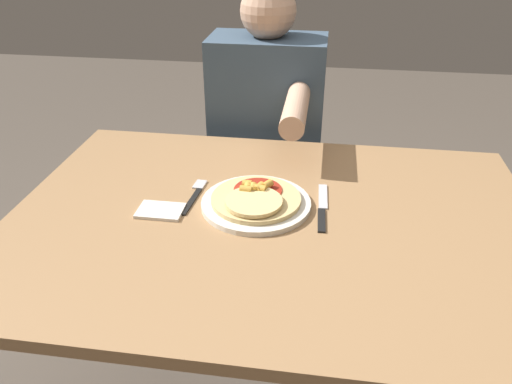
{
  "coord_description": "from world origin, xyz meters",
  "views": [
    {
      "loc": [
        0.11,
        -1.0,
        1.42
      ],
      "look_at": [
        -0.04,
        0.05,
        0.81
      ],
      "focal_mm": 35.0,
      "sensor_mm": 36.0,
      "label": 1
    }
  ],
  "objects_px": {
    "knife": "(322,207)",
    "person_diner": "(267,134)",
    "dining_table": "(271,253)",
    "fork": "(195,194)",
    "plate": "(256,204)",
    "pizza": "(256,198)"
  },
  "relations": [
    {
      "from": "plate",
      "to": "fork",
      "type": "distance_m",
      "value": 0.17
    },
    {
      "from": "plate",
      "to": "knife",
      "type": "relative_size",
      "value": 1.23
    },
    {
      "from": "plate",
      "to": "knife",
      "type": "height_order",
      "value": "plate"
    },
    {
      "from": "dining_table",
      "to": "knife",
      "type": "bearing_deg",
      "value": 26.09
    },
    {
      "from": "plate",
      "to": "person_diner",
      "type": "xyz_separation_m",
      "value": [
        -0.04,
        0.58,
        -0.07
      ]
    },
    {
      "from": "knife",
      "to": "person_diner",
      "type": "relative_size",
      "value": 0.18
    },
    {
      "from": "plate",
      "to": "knife",
      "type": "xyz_separation_m",
      "value": [
        0.16,
        0.01,
        -0.0
      ]
    },
    {
      "from": "pizza",
      "to": "knife",
      "type": "distance_m",
      "value": 0.17
    },
    {
      "from": "dining_table",
      "to": "knife",
      "type": "distance_m",
      "value": 0.17
    },
    {
      "from": "plate",
      "to": "knife",
      "type": "distance_m",
      "value": 0.16
    },
    {
      "from": "fork",
      "to": "person_diner",
      "type": "bearing_deg",
      "value": 77.88
    },
    {
      "from": "plate",
      "to": "person_diner",
      "type": "distance_m",
      "value": 0.59
    },
    {
      "from": "fork",
      "to": "knife",
      "type": "xyz_separation_m",
      "value": [
        0.33,
        -0.02,
        0.0
      ]
    },
    {
      "from": "dining_table",
      "to": "knife",
      "type": "relative_size",
      "value": 5.76
    },
    {
      "from": "fork",
      "to": "person_diner",
      "type": "height_order",
      "value": "person_diner"
    },
    {
      "from": "dining_table",
      "to": "person_diner",
      "type": "bearing_deg",
      "value": 98.09
    },
    {
      "from": "fork",
      "to": "knife",
      "type": "height_order",
      "value": "same"
    },
    {
      "from": "pizza",
      "to": "knife",
      "type": "height_order",
      "value": "pizza"
    },
    {
      "from": "pizza",
      "to": "fork",
      "type": "height_order",
      "value": "pizza"
    },
    {
      "from": "knife",
      "to": "dining_table",
      "type": "bearing_deg",
      "value": -153.91
    },
    {
      "from": "fork",
      "to": "knife",
      "type": "bearing_deg",
      "value": -3.08
    },
    {
      "from": "knife",
      "to": "person_diner",
      "type": "xyz_separation_m",
      "value": [
        -0.21,
        0.57,
        -0.06
      ]
    }
  ]
}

